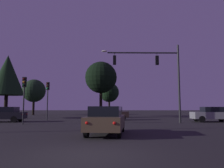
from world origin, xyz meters
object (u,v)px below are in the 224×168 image
Objects in this scene: traffic_signal_mast_arm at (157,69)px; tree_center_horizon at (34,91)px; car_far_lane at (111,113)px; tree_behind_sign at (101,78)px; car_crossing_right at (4,114)px; tree_right_cluster at (7,75)px; traffic_light_corner_left at (48,93)px; tree_left_far at (109,92)px; traffic_light_corner_right at (24,91)px; car_nearside_lane at (106,120)px; car_crossing_left at (212,114)px.

traffic_signal_mast_arm is 29.29m from tree_center_horizon.
car_far_lane is 7.88m from tree_behind_sign.
tree_center_horizon is at bearing 102.69° from car_crossing_right.
tree_right_cluster is at bearing 115.67° from car_crossing_right.
traffic_light_corner_left is 9.25m from tree_behind_sign.
traffic_signal_mast_arm is 1.78× the size of car_crossing_right.
tree_left_far is (1.08, 4.72, -1.84)m from tree_behind_sign.
traffic_light_corner_right is at bearing -138.82° from car_far_lane.
tree_center_horizon is (-13.75, 10.95, -1.10)m from tree_behind_sign.
tree_center_horizon is (-14.83, 6.23, 0.74)m from tree_left_far.
car_crossing_right is 1.00× the size of car_far_lane.
car_nearside_lane is at bearing -85.44° from tree_behind_sign.
tree_left_far reaches higher than car_nearside_lane.
tree_right_cluster is (-6.63, 10.26, 2.89)m from traffic_light_corner_right.
tree_behind_sign is 1.46× the size of tree_left_far.
car_crossing_left is 0.50× the size of tree_behind_sign.
car_far_lane is at bearing 7.29° from traffic_light_corner_left.
traffic_light_corner_right is at bearing -168.88° from car_crossing_left.
tree_left_far reaches higher than car_crossing_right.
car_far_lane is 0.62× the size of tree_center_horizon.
tree_left_far is 16.10m from tree_center_horizon.
traffic_signal_mast_arm is 12.23m from tree_behind_sign.
car_crossing_right is (-15.26, 1.20, -4.35)m from traffic_signal_mast_arm.
traffic_signal_mast_arm is at bearing -17.78° from traffic_light_corner_left.
traffic_signal_mast_arm reaches higher than car_crossing_right.
tree_center_horizon is at bearing 116.61° from car_nearside_lane.
traffic_light_corner_left is at bearing 35.70° from car_crossing_right.
traffic_signal_mast_arm is 7.45m from car_crossing_left.
car_far_lane is 0.50× the size of tree_right_cluster.
car_far_lane is 11.10m from tree_left_far.
traffic_light_corner_left reaches higher than car_nearside_lane.
traffic_light_corner_left is 1.02× the size of car_crossing_right.
traffic_light_corner_right reaches higher than car_crossing_left.
car_nearside_lane is 24.55m from tree_left_far.
tree_right_cluster reaches higher than car_crossing_right.
car_crossing_right is 14.04m from tree_behind_sign.
car_crossing_left is at bearing -37.00° from tree_behind_sign.
traffic_light_corner_right is 4.95m from car_crossing_right.
tree_behind_sign is at bearing 10.08° from tree_right_cluster.
car_far_lane is 0.77× the size of tree_left_far.
car_crossing_left is at bearing -6.98° from traffic_light_corner_left.
car_crossing_left is 0.72× the size of tree_left_far.
traffic_light_corner_left is 7.58m from car_far_lane.
car_crossing_right is 0.77× the size of tree_left_far.
tree_center_horizon is at bearing 142.18° from car_crossing_left.
car_nearside_lane is at bearing -134.19° from car_crossing_left.
car_far_lane is at bearing 17.94° from car_crossing_right.
car_crossing_left is at bearing -16.45° from car_far_lane.
tree_center_horizon reaches higher than traffic_light_corner_left.
tree_center_horizon is 13.29m from tree_right_cluster.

